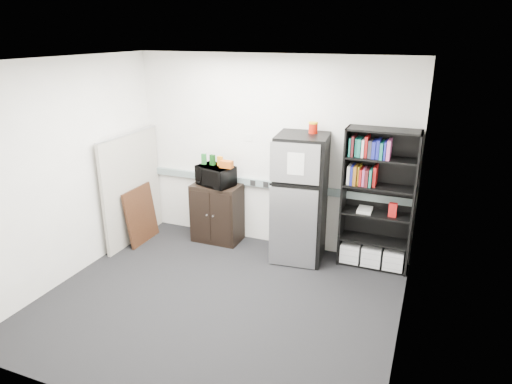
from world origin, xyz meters
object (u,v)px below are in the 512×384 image
cubicle_partition (132,188)px  bookshelf (378,201)px  cabinet (217,213)px  refrigerator (301,199)px  microwave (216,176)px

cubicle_partition → bookshelf: bearing=8.1°
bookshelf → cabinet: (-2.27, -0.06, -0.48)m
bookshelf → cabinet: bearing=-178.4°
cubicle_partition → cabinet: (1.16, 0.42, -0.38)m
cabinet → cubicle_partition: bearing=-160.0°
cubicle_partition → refrigerator: (2.45, 0.34, 0.05)m
cubicle_partition → microwave: 1.24m
cubicle_partition → refrigerator: 2.47m
cubicle_partition → cabinet: cubicle_partition is taller
cubicle_partition → refrigerator: size_ratio=0.94×
cabinet → microwave: microwave is taller
microwave → cabinet: bearing=106.9°
bookshelf → cubicle_partition: bookshelf is taller
bookshelf → cubicle_partition: 3.46m
microwave → bookshelf: bearing=18.9°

